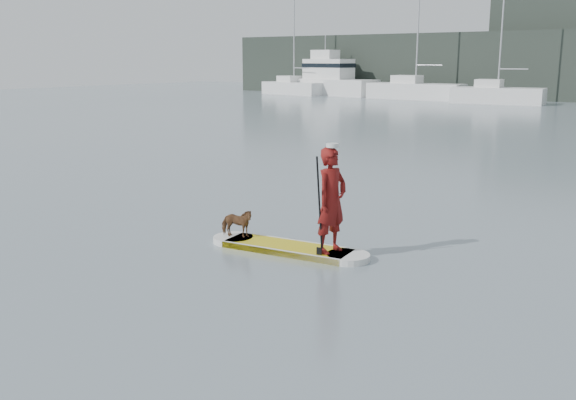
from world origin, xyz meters
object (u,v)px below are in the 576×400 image
Objects in this scene: motor_yacht_b at (332,79)px; sailboat_b at (415,89)px; dog at (237,223)px; sailboat_a at (293,87)px; paddler at (332,200)px; paddleboard at (288,248)px; sailboat_c at (497,94)px.

sailboat_b is at bearing 0.84° from motor_yacht_b.
dog is 0.06× the size of sailboat_a.
sailboat_a is 4.16m from motor_yacht_b.
sailboat_b reaches higher than dog.
sailboat_a is at bearing 43.25° from paddler.
sailboat_a is at bearing -179.58° from sailboat_b.
dog is at bearing -45.07° from sailboat_a.
paddler is (0.89, 0.12, 1.03)m from paddleboard.
sailboat_b is at bearing 104.63° from paddleboard.
sailboat_c reaches higher than paddler.
sailboat_a is 21.50m from sailboat_c.
paddleboard is 0.31× the size of sailboat_c.
sailboat_a is (-32.04, 44.67, 0.69)m from paddleboard.
dog is at bearing -52.07° from motor_yacht_b.
sailboat_b reaches higher than motor_yacht_b.
sailboat_a reaches higher than dog.
sailboat_c is at bearing -1.03° from motor_yacht_b.
paddler is 54.29m from motor_yacht_b.
sailboat_a is at bearing 14.25° from dog.
sailboat_a is at bearing 117.76° from paddleboard.
sailboat_a reaches higher than sailboat_c.
paddleboard is at bearing 104.66° from paddler.
motor_yacht_b is (3.85, 1.29, 0.91)m from sailboat_a.
paddleboard is 44.59m from sailboat_c.
motor_yacht_b is (-29.08, 45.84, 0.57)m from paddler.
sailboat_c is (-9.43, 43.46, 0.36)m from dog.
paddleboard is 1.69× the size of paddler.
dog is (-2.04, -0.28, -0.68)m from paddler.
sailboat_a is (-30.89, 44.83, 0.34)m from dog.
dog is at bearing -180.00° from paddleboard.
paddler is 2.83× the size of dog.
dog is 0.07× the size of sailboat_c.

